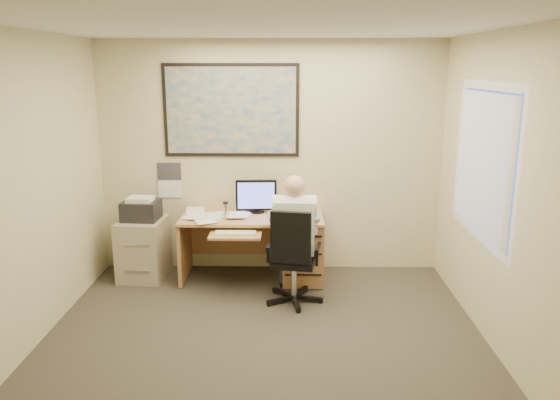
{
  "coord_description": "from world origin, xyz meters",
  "views": [
    {
      "loc": [
        0.22,
        -4.06,
        2.4
      ],
      "look_at": [
        0.13,
        1.3,
        1.08
      ],
      "focal_mm": 35.0,
      "sensor_mm": 36.0,
      "label": 1
    }
  ],
  "objects_px": {
    "filing_cabinet": "(143,243)",
    "office_chair": "(295,276)",
    "person": "(294,239)",
    "desk": "(281,241)"
  },
  "relations": [
    {
      "from": "filing_cabinet",
      "to": "office_chair",
      "type": "xyz_separation_m",
      "value": [
        1.74,
        -0.7,
        -0.11
      ]
    },
    {
      "from": "filing_cabinet",
      "to": "office_chair",
      "type": "height_order",
      "value": "office_chair"
    },
    {
      "from": "office_chair",
      "to": "filing_cabinet",
      "type": "bearing_deg",
      "value": 167.2
    },
    {
      "from": "office_chair",
      "to": "person",
      "type": "xyz_separation_m",
      "value": [
        -0.01,
        0.08,
        0.37
      ]
    },
    {
      "from": "office_chair",
      "to": "person",
      "type": "relative_size",
      "value": 0.77
    },
    {
      "from": "filing_cabinet",
      "to": "person",
      "type": "bearing_deg",
      "value": -15.78
    },
    {
      "from": "person",
      "to": "filing_cabinet",
      "type": "bearing_deg",
      "value": 160.89
    },
    {
      "from": "filing_cabinet",
      "to": "office_chair",
      "type": "bearing_deg",
      "value": -17.94
    },
    {
      "from": "desk",
      "to": "person",
      "type": "distance_m",
      "value": 0.68
    },
    {
      "from": "desk",
      "to": "person",
      "type": "height_order",
      "value": "person"
    }
  ]
}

